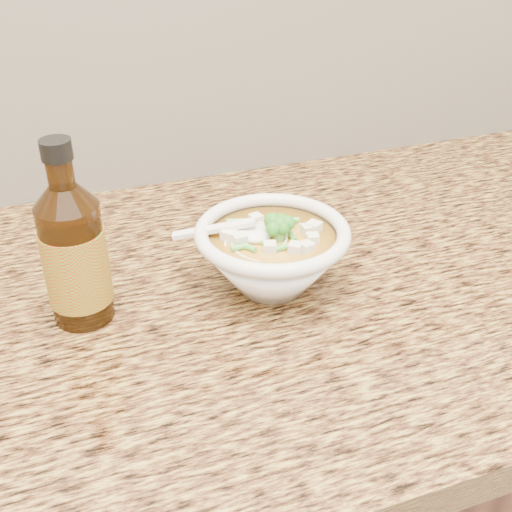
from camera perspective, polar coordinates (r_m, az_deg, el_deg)
name	(u,v)px	position (r m, az deg, el deg)	size (l,w,h in m)	color
counter_slab	(161,312)	(0.77, -8.46, -4.94)	(4.00, 0.68, 0.04)	#A1883B
soup_bowl	(272,256)	(0.75, 1.43, 0.00)	(0.20, 0.18, 0.10)	white
hot_sauce_bottle	(75,256)	(0.71, -15.81, 0.04)	(0.08, 0.08, 0.21)	#361C07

